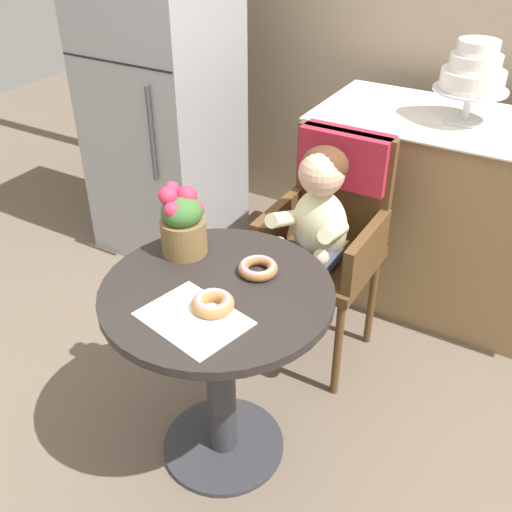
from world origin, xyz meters
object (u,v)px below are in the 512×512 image
(cafe_table, at_px, (219,341))
(seated_child, at_px, (316,223))
(tiered_cake_stand, at_px, (474,73))
(flower_vase, at_px, (183,221))
(donut_front, at_px, (258,268))
(donut_mid, at_px, (213,303))
(wicker_chair, at_px, (332,214))
(refrigerator, at_px, (162,91))

(cafe_table, height_order, seated_child, seated_child)
(tiered_cake_stand, bearing_deg, cafe_table, -106.37)
(tiered_cake_stand, bearing_deg, flower_vase, -116.51)
(donut_front, distance_m, donut_mid, 0.23)
(cafe_table, xyz_separation_m, wicker_chair, (0.06, 0.73, 0.13))
(donut_front, relative_size, refrigerator, 0.07)
(donut_front, xyz_separation_m, tiered_cake_stand, (0.32, 1.16, 0.36))
(donut_mid, bearing_deg, flower_vase, 140.11)
(donut_front, relative_size, tiered_cake_stand, 0.38)
(wicker_chair, xyz_separation_m, seated_child, (0.00, -0.16, 0.04))
(cafe_table, distance_m, donut_mid, 0.26)
(wicker_chair, xyz_separation_m, donut_front, (0.01, -0.60, 0.10))
(tiered_cake_stand, relative_size, refrigerator, 0.19)
(cafe_table, distance_m, donut_front, 0.28)
(wicker_chair, relative_size, refrigerator, 0.56)
(donut_mid, height_order, flower_vase, flower_vase)
(seated_child, distance_m, flower_vase, 0.55)
(seated_child, bearing_deg, refrigerator, 154.77)
(wicker_chair, height_order, donut_mid, wicker_chair)
(cafe_table, bearing_deg, flower_vase, 149.39)
(seated_child, height_order, tiered_cake_stand, tiered_cake_stand)
(cafe_table, height_order, donut_front, donut_front)
(seated_child, xyz_separation_m, flower_vase, (-0.26, -0.46, 0.16))
(seated_child, bearing_deg, wicker_chair, 90.00)
(cafe_table, xyz_separation_m, donut_mid, (0.05, -0.09, 0.24))
(cafe_table, distance_m, seated_child, 0.61)
(refrigerator, bearing_deg, cafe_table, -46.33)
(donut_front, distance_m, flower_vase, 0.29)
(flower_vase, bearing_deg, tiered_cake_stand, 63.49)
(donut_front, distance_m, tiered_cake_stand, 1.26)
(donut_mid, relative_size, flower_vase, 0.52)
(cafe_table, distance_m, flower_vase, 0.41)
(donut_front, bearing_deg, refrigerator, 139.17)
(wicker_chair, height_order, donut_front, wicker_chair)
(cafe_table, bearing_deg, tiered_cake_stand, 73.63)
(seated_child, bearing_deg, tiered_cake_stand, 65.75)
(refrigerator, bearing_deg, donut_mid, -47.32)
(tiered_cake_stand, bearing_deg, donut_front, -105.22)
(wicker_chair, relative_size, donut_front, 7.54)
(wicker_chair, xyz_separation_m, donut_mid, (-0.01, -0.82, 0.10))
(cafe_table, relative_size, wicker_chair, 0.75)
(seated_child, height_order, refrigerator, refrigerator)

